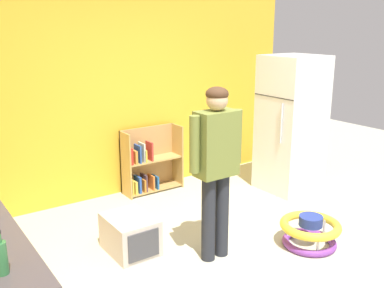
# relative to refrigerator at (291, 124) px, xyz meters

# --- Properties ---
(ground_plane) EXTENTS (12.00, 12.00, 0.00)m
(ground_plane) POSITION_rel_refrigerator_xyz_m (-1.83, -1.14, -0.89)
(ground_plane) COLOR beige
(ground_plane) RESTS_ON ground
(back_wall) EXTENTS (5.20, 0.06, 2.70)m
(back_wall) POSITION_rel_refrigerator_xyz_m (-1.83, 1.19, 0.46)
(back_wall) COLOR gold
(back_wall) RESTS_ON ground
(refrigerator) EXTENTS (0.73, 0.68, 1.78)m
(refrigerator) POSITION_rel_refrigerator_xyz_m (0.00, 0.00, 0.00)
(refrigerator) COLOR white
(refrigerator) RESTS_ON ground
(bookshelf) EXTENTS (0.80, 0.28, 0.85)m
(bookshelf) POSITION_rel_refrigerator_xyz_m (-1.60, 1.00, -0.52)
(bookshelf) COLOR tan
(bookshelf) RESTS_ON ground
(standing_person) EXTENTS (0.57, 0.22, 1.64)m
(standing_person) POSITION_rel_refrigerator_xyz_m (-1.93, -0.88, 0.09)
(standing_person) COLOR #24272E
(standing_person) RESTS_ON ground
(baby_walker) EXTENTS (0.60, 0.60, 0.32)m
(baby_walker) POSITION_rel_refrigerator_xyz_m (-1.02, -1.25, -0.73)
(baby_walker) COLOR purple
(baby_walker) RESTS_ON ground
(pet_carrier) EXTENTS (0.42, 0.55, 0.36)m
(pet_carrier) POSITION_rel_refrigerator_xyz_m (-2.55, -0.32, -0.71)
(pet_carrier) COLOR beige
(pet_carrier) RESTS_ON ground
(green_glass_bottle) EXTENTS (0.07, 0.07, 0.25)m
(green_glass_bottle) POSITION_rel_refrigerator_xyz_m (-3.93, -1.62, 0.11)
(green_glass_bottle) COLOR #33753D
(green_glass_bottle) RESTS_ON kitchen_counter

